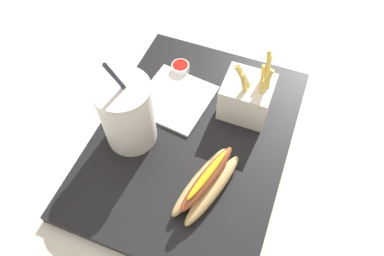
{
  "coord_description": "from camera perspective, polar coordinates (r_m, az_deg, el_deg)",
  "views": [
    {
      "loc": [
        0.34,
        0.13,
        0.59
      ],
      "look_at": [
        0.0,
        0.0,
        0.05
      ],
      "focal_mm": 33.57,
      "sensor_mm": 36.0,
      "label": 1
    }
  ],
  "objects": [
    {
      "name": "fries_basket",
      "position": [
        0.69,
        8.7,
        5.01
      ],
      "size": [
        0.08,
        0.09,
        0.15
      ],
      "color": "white",
      "rests_on": "food_tray"
    },
    {
      "name": "hot_dog_1",
      "position": [
        0.6,
        2.35,
        -8.75
      ],
      "size": [
        0.16,
        0.09,
        0.06
      ],
      "color": "#DBB775",
      "rests_on": "food_tray"
    },
    {
      "name": "ketchup_cup_1",
      "position": [
        0.77,
        -1.85,
        9.58
      ],
      "size": [
        0.04,
        0.04,
        0.02
      ],
      "color": "white",
      "rests_on": "food_tray"
    },
    {
      "name": "ground_plane",
      "position": [
        0.7,
        -0.0,
        -2.72
      ],
      "size": [
        2.4,
        2.4,
        0.02
      ],
      "primitive_type": "cube",
      "color": "silver"
    },
    {
      "name": "food_tray",
      "position": [
        0.69,
        -0.0,
        -1.86
      ],
      "size": [
        0.47,
        0.35,
        0.02
      ],
      "primitive_type": "cube",
      "color": "black",
      "rests_on": "ground_plane"
    },
    {
      "name": "soda_cup",
      "position": [
        0.63,
        -10.28,
        2.27
      ],
      "size": [
        0.1,
        0.1,
        0.21
      ],
      "color": "white",
      "rests_on": "food_tray"
    },
    {
      "name": "napkin_stack",
      "position": [
        0.73,
        -2.72,
        4.71
      ],
      "size": [
        0.15,
        0.15,
        0.01
      ],
      "primitive_type": "cube",
      "rotation": [
        0.0,
        0.0,
        -0.13
      ],
      "color": "white",
      "rests_on": "food_tray"
    }
  ]
}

